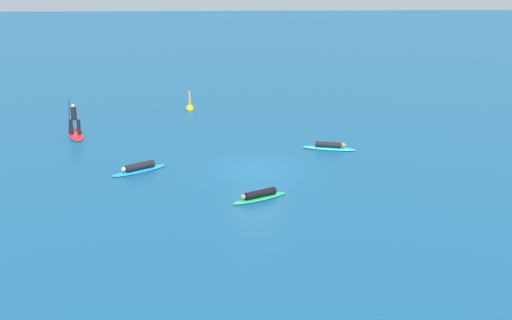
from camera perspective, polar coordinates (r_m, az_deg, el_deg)
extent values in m
plane|color=navy|center=(33.59, 0.00, -0.80)|extent=(120.00, 120.00, 0.00)
ellipsoid|color=#33C6CC|center=(36.70, 6.13, 0.97)|extent=(2.92, 1.19, 0.11)
cylinder|color=black|center=(36.64, 6.06, 1.28)|extent=(1.39, 0.59, 0.30)
sphere|color=#A37556|center=(36.58, 7.32, 1.23)|extent=(0.31, 0.31, 0.26)
ellipsoid|color=#23B266|center=(30.09, 0.28, -3.21)|extent=(2.61, 1.76, 0.10)
cylinder|color=black|center=(30.03, 0.37, -2.82)|extent=(1.46, 0.99, 0.33)
sphere|color=#A37556|center=(29.63, -1.07, -3.10)|extent=(0.31, 0.31, 0.23)
ellipsoid|color=#1E8CD1|center=(33.83, -9.74, -0.87)|extent=(2.76, 2.16, 0.09)
cylinder|color=black|center=(33.77, -9.69, -0.50)|extent=(1.42, 1.11, 0.35)
sphere|color=beige|center=(33.43, -11.00, -0.76)|extent=(0.32, 0.32, 0.23)
ellipsoid|color=red|center=(40.07, -14.84, 2.02)|extent=(1.57, 2.60, 0.10)
cylinder|color=black|center=(39.84, -14.60, 2.67)|extent=(0.27, 0.27, 0.87)
cylinder|color=black|center=(40.03, -15.20, 2.70)|extent=(0.27, 0.27, 0.87)
cylinder|color=black|center=(39.72, -15.00, 3.76)|extent=(0.40, 0.40, 0.70)
sphere|color=tan|center=(39.60, -15.06, 4.39)|extent=(0.27, 0.27, 0.21)
cylinder|color=black|center=(39.89, -15.37, 3.49)|extent=(0.22, 0.12, 2.03)
cube|color=black|center=(40.16, -15.24, 2.19)|extent=(0.21, 0.13, 0.32)
sphere|color=yellow|center=(44.08, -5.55, 4.30)|extent=(0.51, 0.51, 0.51)
cylinder|color=yellow|center=(43.95, -5.57, 4.95)|extent=(0.11, 0.11, 1.29)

